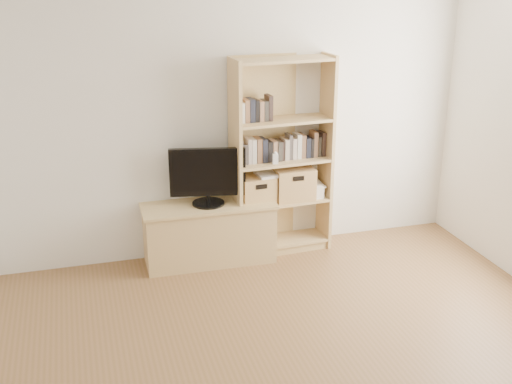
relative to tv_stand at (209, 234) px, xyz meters
name	(u,v)px	position (x,y,z in m)	size (l,w,h in m)	color
back_wall	(232,119)	(0.29, 0.22, 1.03)	(4.50, 0.02, 2.60)	silver
tv_stand	(209,234)	(0.00, 0.00, 0.00)	(1.19, 0.45, 0.54)	tan
bookshelf	(282,157)	(0.72, 0.06, 0.67)	(0.94, 0.33, 1.88)	tan
television	(208,176)	(0.00, 0.00, 0.57)	(0.69, 0.05, 0.54)	black
books_row_mid	(281,147)	(0.72, 0.08, 0.76)	(0.88, 0.17, 0.24)	#A69685
books_row_upper	(260,109)	(0.51, 0.06, 1.14)	(0.42, 0.15, 0.22)	#A69685
baby_monitor	(275,159)	(0.62, -0.06, 0.69)	(0.05, 0.03, 0.10)	white
basket_left	(257,189)	(0.47, 0.03, 0.38)	(0.32, 0.26, 0.26)	#AC7B4D
basket_right	(293,183)	(0.84, 0.06, 0.40)	(0.37, 0.31, 0.31)	#AC7B4D
laptop	(273,173)	(0.64, 0.04, 0.52)	(0.32, 0.23, 0.03)	white
magazine_stack	(312,190)	(1.04, 0.07, 0.31)	(0.17, 0.24, 0.11)	silver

